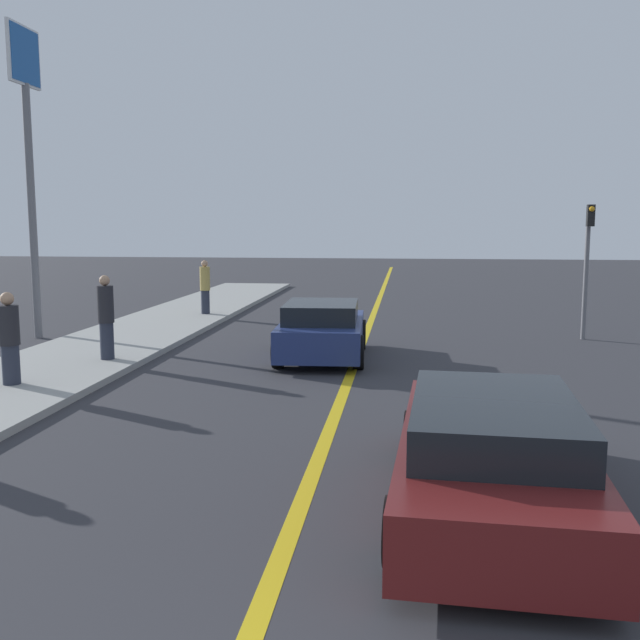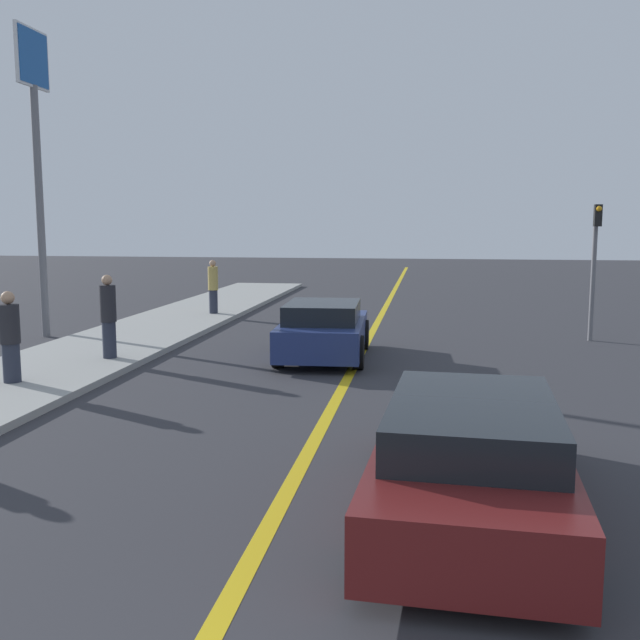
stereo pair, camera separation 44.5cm
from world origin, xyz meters
name	(u,v)px [view 1 (the left image)]	position (x,y,z in m)	size (l,w,h in m)	color
road_center_line	(366,334)	(0.00, 18.00, 0.00)	(0.20, 60.00, 0.01)	gold
sidewalk_left	(127,338)	(-6.08, 16.15, 0.07)	(3.18, 32.31, 0.14)	#9E9E99
car_near_right_lane	(491,454)	(2.01, 6.07, 0.62)	(2.18, 4.84, 1.26)	maroon
car_ahead_center	(322,330)	(-0.78, 14.37, 0.63)	(2.05, 3.92, 1.28)	navy
pedestrian_mid_group	(9,339)	(-5.97, 10.50, 0.97)	(0.37, 0.37, 1.67)	#282D3D
pedestrian_far_standing	(106,317)	(-5.25, 13.01, 1.04)	(0.34, 0.34, 1.80)	#282D3D
pedestrian_by_sign	(205,287)	(-5.32, 20.74, 1.00)	(0.32, 0.32, 1.71)	#282D3D
traffic_light	(587,256)	(5.70, 17.74, 2.18)	(0.18, 0.40, 3.49)	slate
roadside_sign	(27,119)	(-8.58, 16.26, 5.64)	(0.20, 1.45, 7.94)	slate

